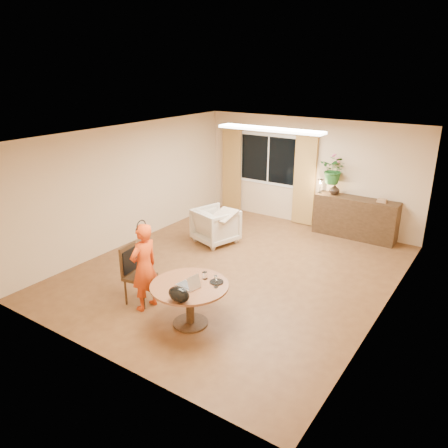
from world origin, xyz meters
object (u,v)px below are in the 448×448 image
object	(u,v)px
child	(144,267)
dining_table	(190,293)
armchair	(216,226)
dining_chair	(140,275)
sideboard	(355,218)

from	to	relation	value
child	dining_table	bearing A→B (deg)	95.44
child	armchair	size ratio (longest dim) A/B	1.70
dining_chair	armchair	xyz separation A→B (m)	(-0.47, 2.86, -0.10)
armchair	child	bearing A→B (deg)	119.77
dining_table	armchair	size ratio (longest dim) A/B	1.37
dining_chair	armchair	distance (m)	2.90
dining_table	dining_chair	bearing A→B (deg)	176.67
dining_chair	child	distance (m)	0.32
dining_chair	child	world-z (taller)	child
armchair	sideboard	world-z (taller)	sideboard
dining_table	child	size ratio (longest dim) A/B	0.81
child	sideboard	size ratio (longest dim) A/B	0.78
child	armchair	xyz separation A→B (m)	(-0.67, 2.94, -0.34)
dining_table	child	distance (m)	0.92
armchair	sideboard	size ratio (longest dim) A/B	0.46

